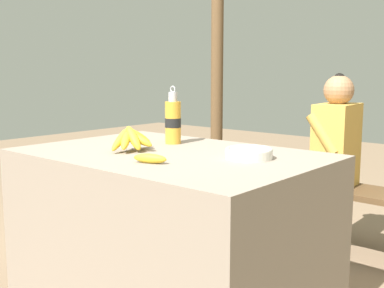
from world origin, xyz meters
The scene contains 9 objects.
market_counter centered at (0.00, 0.00, 0.38)m, with size 1.34×0.91×0.76m.
banana_bunch_ripe centered at (-0.15, -0.09, 0.82)m, with size 0.16×0.27×0.13m.
serving_bowl centered at (0.36, 0.10, 0.78)m, with size 0.20×0.20×0.05m.
water_bottle centered at (-0.17, 0.20, 0.87)m, with size 0.08×0.08×0.29m.
loose_banana_front centered at (0.12, -0.24, 0.78)m, with size 0.15×0.08×0.04m.
wooden_bench centered at (0.11, 1.22, 0.35)m, with size 1.33×0.32×0.42m.
seated_vendor centered at (0.21, 1.18, 0.64)m, with size 0.42×0.40×1.11m.
banana_bunch_green centered at (-0.23, 1.22, 0.48)m, with size 0.14×0.22×0.12m.
support_post_near centered at (-0.98, 1.61, 1.10)m, with size 0.10×0.10×2.20m.
Camera 1 is at (1.47, -1.55, 1.12)m, focal length 45.00 mm.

